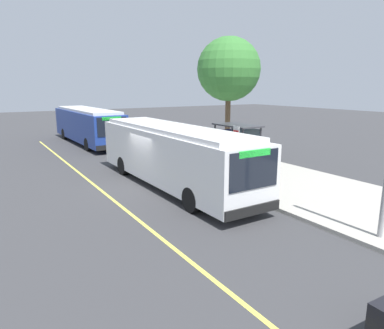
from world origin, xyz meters
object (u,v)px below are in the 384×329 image
object	(u,v)px
route_sign_post	(236,146)
transit_bus_second	(88,125)
waiting_bench	(239,158)
transit_bus_main	(172,154)
pedestrian_commuter	(203,152)

from	to	relation	value
route_sign_post	transit_bus_second	bearing A→B (deg)	-171.58
waiting_bench	transit_bus_main	bearing A→B (deg)	-75.46
transit_bus_second	waiting_bench	bearing A→B (deg)	19.62
transit_bus_main	pedestrian_commuter	distance (m)	3.59
transit_bus_second	waiting_bench	world-z (taller)	transit_bus_second
transit_bus_main	route_sign_post	size ratio (longest dim) A/B	4.18
transit_bus_main	transit_bus_second	bearing A→B (deg)	179.18
transit_bus_second	pedestrian_commuter	distance (m)	13.91
transit_bus_main	pedestrian_commuter	bearing A→B (deg)	121.68
transit_bus_main	waiting_bench	world-z (taller)	transit_bus_main
waiting_bench	route_sign_post	distance (m)	4.01
transit_bus_main	route_sign_post	xyz separation A→B (m)	(1.46, 2.73, 0.34)
waiting_bench	route_sign_post	world-z (taller)	route_sign_post
transit_bus_second	pedestrian_commuter	world-z (taller)	transit_bus_second
waiting_bench	pedestrian_commuter	world-z (taller)	pedestrian_commuter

